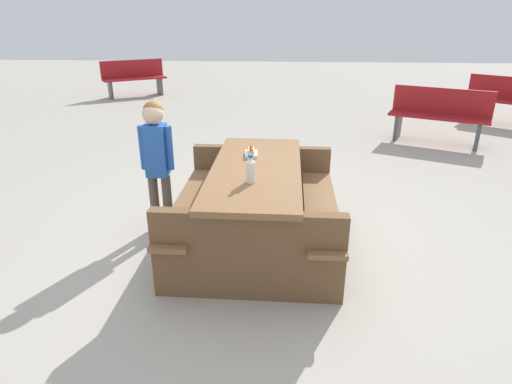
{
  "coord_description": "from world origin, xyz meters",
  "views": [
    {
      "loc": [
        -3.49,
        -0.22,
        2.0
      ],
      "look_at": [
        0.0,
        0.0,
        0.52
      ],
      "focal_mm": 30.61,
      "sensor_mm": 36.0,
      "label": 1
    }
  ],
  "objects_px": {
    "picnic_table": "(256,200)",
    "child_in_coat": "(156,151)",
    "park_bench_mid": "(509,100)",
    "park_bench_far": "(134,77)",
    "soda_bottle": "(251,170)",
    "hotdog_tray": "(251,152)",
    "park_bench_near": "(439,115)"
  },
  "relations": [
    {
      "from": "child_in_coat",
      "to": "park_bench_far",
      "type": "xyz_separation_m",
      "value": [
        6.95,
        2.52,
        -0.35
      ]
    },
    {
      "from": "child_in_coat",
      "to": "park_bench_mid",
      "type": "bearing_deg",
      "value": -49.02
    },
    {
      "from": "picnic_table",
      "to": "park_bench_far",
      "type": "xyz_separation_m",
      "value": [
        7.2,
        3.45,
        0.0
      ]
    },
    {
      "from": "soda_bottle",
      "to": "park_bench_mid",
      "type": "relative_size",
      "value": 0.16
    },
    {
      "from": "child_in_coat",
      "to": "park_bench_far",
      "type": "relative_size",
      "value": 0.84
    },
    {
      "from": "hotdog_tray",
      "to": "park_bench_far",
      "type": "height_order",
      "value": "park_bench_far"
    },
    {
      "from": "picnic_table",
      "to": "park_bench_far",
      "type": "bearing_deg",
      "value": 25.6
    },
    {
      "from": "park_bench_near",
      "to": "park_bench_far",
      "type": "bearing_deg",
      "value": 59.08
    },
    {
      "from": "picnic_table",
      "to": "child_in_coat",
      "type": "height_order",
      "value": "child_in_coat"
    },
    {
      "from": "hotdog_tray",
      "to": "picnic_table",
      "type": "bearing_deg",
      "value": -168.91
    },
    {
      "from": "hotdog_tray",
      "to": "park_bench_near",
      "type": "bearing_deg",
      "value": -40.78
    },
    {
      "from": "soda_bottle",
      "to": "park_bench_mid",
      "type": "bearing_deg",
      "value": -40.18
    },
    {
      "from": "picnic_table",
      "to": "hotdog_tray",
      "type": "distance_m",
      "value": 0.47
    },
    {
      "from": "child_in_coat",
      "to": "park_bench_far",
      "type": "height_order",
      "value": "child_in_coat"
    },
    {
      "from": "hotdog_tray",
      "to": "park_bench_far",
      "type": "distance_m",
      "value": 7.67
    },
    {
      "from": "picnic_table",
      "to": "child_in_coat",
      "type": "relative_size",
      "value": 1.45
    },
    {
      "from": "soda_bottle",
      "to": "child_in_coat",
      "type": "distance_m",
      "value": 1.09
    },
    {
      "from": "picnic_table",
      "to": "hotdog_tray",
      "type": "height_order",
      "value": "hotdog_tray"
    },
    {
      "from": "soda_bottle",
      "to": "park_bench_far",
      "type": "relative_size",
      "value": 0.15
    },
    {
      "from": "picnic_table",
      "to": "park_bench_near",
      "type": "distance_m",
      "value": 4.43
    },
    {
      "from": "hotdog_tray",
      "to": "child_in_coat",
      "type": "height_order",
      "value": "child_in_coat"
    },
    {
      "from": "park_bench_mid",
      "to": "park_bench_far",
      "type": "relative_size",
      "value": 0.97
    },
    {
      "from": "child_in_coat",
      "to": "park_bench_near",
      "type": "height_order",
      "value": "child_in_coat"
    },
    {
      "from": "soda_bottle",
      "to": "hotdog_tray",
      "type": "bearing_deg",
      "value": 3.71
    },
    {
      "from": "hotdog_tray",
      "to": "park_bench_mid",
      "type": "xyz_separation_m",
      "value": [
        4.52,
        -4.43,
        -0.33
      ]
    },
    {
      "from": "hotdog_tray",
      "to": "park_bench_far",
      "type": "relative_size",
      "value": 0.13
    },
    {
      "from": "picnic_table",
      "to": "soda_bottle",
      "type": "xyz_separation_m",
      "value": [
        -0.34,
        0.02,
        0.41
      ]
    },
    {
      "from": "soda_bottle",
      "to": "hotdog_tray",
      "type": "distance_m",
      "value": 0.67
    },
    {
      "from": "park_bench_near",
      "to": "child_in_coat",
      "type": "bearing_deg",
      "value": 132.09
    },
    {
      "from": "park_bench_mid",
      "to": "park_bench_far",
      "type": "height_order",
      "value": "same"
    },
    {
      "from": "hotdog_tray",
      "to": "park_bench_mid",
      "type": "bearing_deg",
      "value": -44.39
    },
    {
      "from": "picnic_table",
      "to": "child_in_coat",
      "type": "distance_m",
      "value": 1.03
    }
  ]
}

